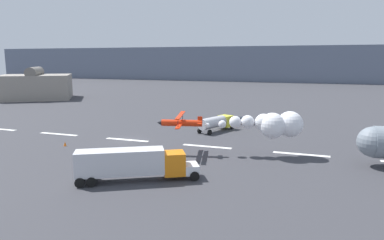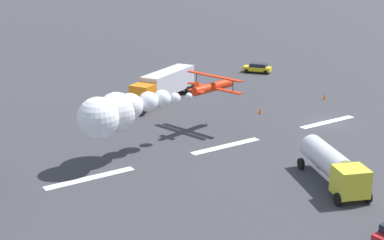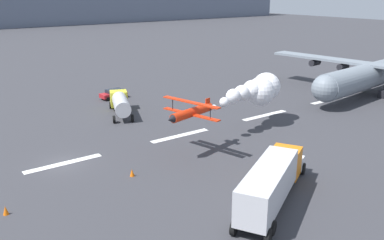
% 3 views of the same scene
% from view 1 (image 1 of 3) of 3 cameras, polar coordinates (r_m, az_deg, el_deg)
% --- Properties ---
extents(ground_plane, '(440.00, 440.00, 0.00)m').
position_cam_1_polar(ground_plane, '(61.91, -10.43, -3.16)').
color(ground_plane, '#38383D').
rests_on(ground_plane, ground).
extents(runway_stripe_3, '(8.00, 0.90, 0.01)m').
position_cam_1_polar(runway_stripe_3, '(70.00, -20.74, -2.14)').
color(runway_stripe_3, white).
rests_on(runway_stripe_3, ground).
extents(runway_stripe_4, '(8.00, 0.90, 0.01)m').
position_cam_1_polar(runway_stripe_4, '(61.90, -10.43, -3.16)').
color(runway_stripe_4, white).
rests_on(runway_stripe_4, ground).
extents(runway_stripe_5, '(8.00, 0.90, 0.01)m').
position_cam_1_polar(runway_stripe_5, '(56.36, 2.43, -4.29)').
color(runway_stripe_5, white).
rests_on(runway_stripe_5, ground).
extents(runway_stripe_6, '(8.00, 0.90, 0.01)m').
position_cam_1_polar(runway_stripe_6, '(54.17, 17.22, -5.31)').
color(runway_stripe_6, white).
rests_on(runway_stripe_6, ground).
extents(mountain_ridge_distant, '(396.00, 16.00, 21.44)m').
position_cam_1_polar(mountain_ridge_distant, '(224.66, 11.57, 8.85)').
color(mountain_ridge_distant, slate).
rests_on(mountain_ridge_distant, ground).
extents(stunt_biplane_red, '(20.37, 9.38, 3.79)m').
position_cam_1_polar(stunt_biplane_red, '(50.99, 12.40, -0.67)').
color(stunt_biplane_red, red).
extents(semi_truck_orange, '(13.37, 9.14, 3.70)m').
position_cam_1_polar(semi_truck_orange, '(40.81, -9.48, -6.86)').
color(semi_truck_orange, silver).
rests_on(semi_truck_orange, ground).
extents(fuel_tanker_truck, '(5.58, 8.81, 2.90)m').
position_cam_1_polar(fuel_tanker_truck, '(67.91, 3.96, -0.38)').
color(fuel_tanker_truck, yellow).
rests_on(fuel_tanker_truck, ground).
extents(airport_staff_sedan, '(4.37, 2.29, 1.52)m').
position_cam_1_polar(airport_staff_sedan, '(75.97, 8.11, -0.07)').
color(airport_staff_sedan, '#B21E23').
rests_on(airport_staff_sedan, ground).
extents(hangar_building, '(28.85, 27.45, 11.07)m').
position_cam_1_polar(hangar_building, '(134.56, -23.93, 5.04)').
color(hangar_building, gray).
rests_on(hangar_building, ground).
extents(traffic_cone_near, '(0.44, 0.44, 0.75)m').
position_cam_1_polar(traffic_cone_near, '(60.01, -19.84, -3.64)').
color(traffic_cone_near, orange).
rests_on(traffic_cone_near, ground).
extents(traffic_cone_far, '(0.44, 0.44, 0.75)m').
position_cam_1_polar(traffic_cone_far, '(54.08, -10.08, -4.64)').
color(traffic_cone_far, orange).
rests_on(traffic_cone_far, ground).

